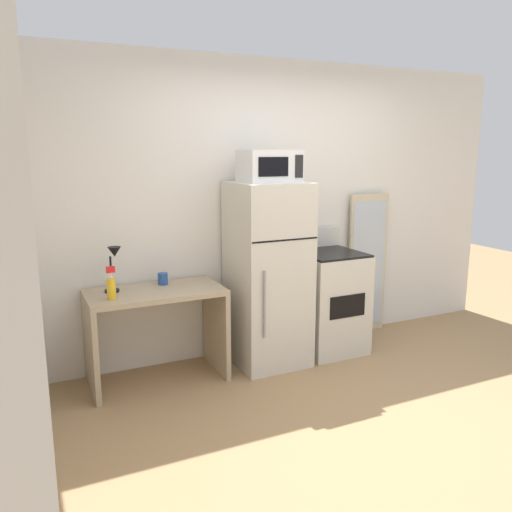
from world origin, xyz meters
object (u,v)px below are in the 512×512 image
Objects in this scene: desk_lamp at (114,261)px; desk at (156,319)px; refrigerator at (268,274)px; leaning_mirror at (367,264)px; coffee_mug at (163,279)px; microwave at (269,166)px; oven_range at (328,300)px; spray_bottle at (111,286)px.

desk is at bearing -13.79° from desk_lamp.
refrigerator reaches higher than leaning_mirror.
coffee_mug is 0.88m from refrigerator.
leaning_mirror is (2.22, 0.24, 0.19)m from desk.
desk_lamp is 1.45m from microwave.
microwave is (1.26, -0.12, 0.70)m from desk_lamp.
desk_lamp is 1.28m from refrigerator.
desk is at bearing 179.29° from oven_range.
microwave is 0.42× the size of oven_range.
microwave is (1.32, 0.07, 0.84)m from spray_bottle.
desk_lamp is at bearing 175.37° from refrigerator.
coffee_mug is (0.10, 0.14, 0.28)m from desk.
microwave is at bearing -12.32° from coffee_mug.
refrigerator is at bearing -1.84° from desk.
oven_range is (1.89, -0.09, -0.52)m from desk_lamp.
coffee_mug is at bearing 9.57° from desk_lamp.
refrigerator is 1.12× the size of leaning_mirror.
oven_range is at bearing 2.97° from microwave.
refrigerator reaches higher than desk_lamp.
desk_lamp is (-0.29, 0.07, 0.48)m from desk.
microwave is 1.38m from oven_range.
spray_bottle is at bearing -176.75° from microwave.
oven_range is at bearing -157.78° from leaning_mirror.
spray_bottle is (-0.35, -0.13, 0.33)m from desk.
leaning_mirror reaches higher than desk.
spray_bottle is 0.18× the size of leaning_mirror.
refrigerator is (1.32, 0.10, -0.07)m from spray_bottle.
desk is 0.33m from coffee_mug.
leaning_mirror is at bearing 3.75° from desk_lamp.
oven_range is (1.49, -0.16, -0.33)m from coffee_mug.
coffee_mug is 2.12m from leaning_mirror.
spray_bottle is 1.99m from oven_range.
coffee_mug is 0.06× the size of refrigerator.
desk_lamp is at bearing 166.21° from desk.
refrigerator is (0.97, -0.03, 0.27)m from desk.
desk_lamp is 3.72× the size of coffee_mug.
microwave is at bearing 3.25° from spray_bottle.
desk is 2.24m from leaning_mirror.
coffee_mug is at bearing 169.02° from refrigerator.
desk_lamp is at bearing -170.43° from coffee_mug.
refrigerator reaches higher than oven_range.
leaning_mirror is (2.57, 0.36, -0.15)m from spray_bottle.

